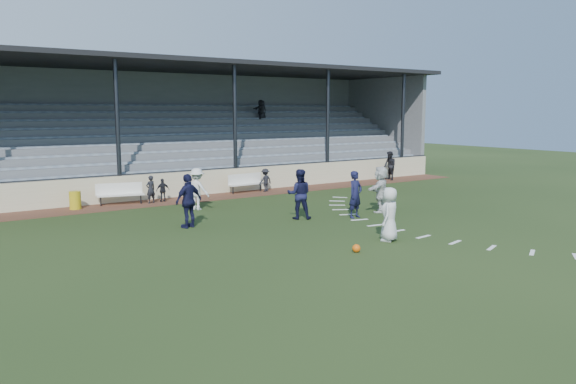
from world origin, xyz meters
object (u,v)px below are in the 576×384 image
object	(u,v)px
bench_left	(120,192)
bench_right	(246,181)
football	(356,248)
official	(390,166)
player_white_lead	(389,214)
player_navy_lead	(355,194)
trash_bin	(75,200)

from	to	relation	value
bench_left	bench_right	bearing A→B (deg)	14.03
football	official	bearing A→B (deg)	42.34
bench_left	player_white_lead	world-z (taller)	player_white_lead
bench_left	official	world-z (taller)	official
bench_right	player_white_lead	distance (m)	11.93
bench_right	player_navy_lead	distance (m)	8.24
bench_right	official	distance (m)	9.73
football	player_navy_lead	size ratio (longest dim) A/B	0.13
player_navy_lead	football	bearing A→B (deg)	-141.50
bench_right	player_navy_lead	world-z (taller)	player_navy_lead
bench_right	trash_bin	xyz separation A→B (m)	(-8.39, -0.21, -0.19)
official	player_white_lead	bearing A→B (deg)	-32.72
bench_left	bench_right	distance (m)	6.45
trash_bin	official	world-z (taller)	official
player_white_lead	player_navy_lead	bearing A→B (deg)	-149.61
bench_left	trash_bin	distance (m)	1.95
player_navy_lead	player_white_lead	bearing A→B (deg)	-126.25
bench_right	football	xyz separation A→B (m)	(-3.43, -12.36, -0.46)
trash_bin	football	xyz separation A→B (m)	(4.96, -12.14, -0.28)
bench_left	trash_bin	size ratio (longest dim) A/B	2.70
bench_right	player_white_lead	size ratio (longest dim) A/B	1.18
bench_left	bench_right	size ratio (longest dim) A/B	1.01
bench_left	player_white_lead	xyz separation A→B (m)	(4.86, -11.72, 0.28)
bench_left	player_white_lead	bearing A→B (deg)	-54.26
football	trash_bin	bearing A→B (deg)	112.20
player_white_lead	trash_bin	bearing A→B (deg)	-93.70
football	player_white_lead	world-z (taller)	player_white_lead
bench_left	bench_right	xyz separation A→B (m)	(6.45, 0.09, 0.00)
football	official	distance (m)	17.80
trash_bin	player_navy_lead	bearing A→B (deg)	-43.30
bench_right	football	size ratio (longest dim) A/B	8.34
football	player_navy_lead	bearing A→B (deg)	49.22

